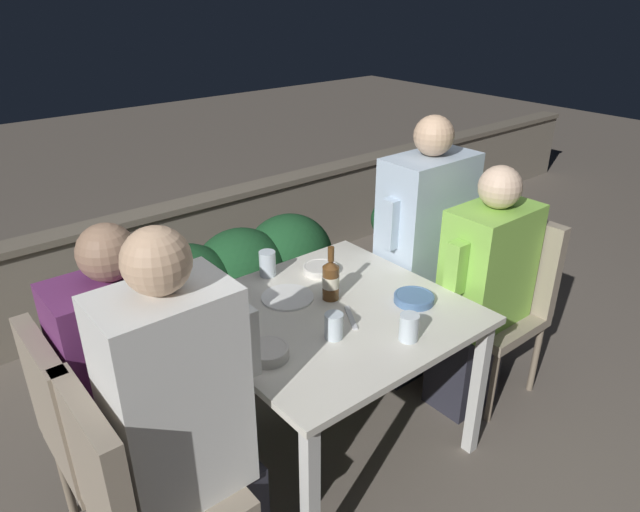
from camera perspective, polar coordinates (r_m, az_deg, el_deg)
name	(u,v)px	position (r m, az deg, el deg)	size (l,w,h in m)	color
ground_plane	(330,441)	(2.76, 1.00, -18.01)	(16.00, 16.00, 0.00)	#665B51
parapet_wall	(162,256)	(3.78, -15.48, 0.03)	(9.00, 0.18, 0.65)	gray
dining_table	(331,327)	(2.38, 1.12, -7.12)	(1.02, 0.97, 0.70)	silver
planter_hedge	(242,288)	(3.12, -7.84, -3.20)	(1.16, 0.47, 0.75)	brown
chair_left_near	(133,489)	(1.93, -18.17, -21.24)	(0.43, 0.42, 0.91)	gray
person_white_polo	(188,424)	(1.88, -13.05, -16.03)	(0.48, 0.26, 1.35)	#282833
chair_left_far	(87,424)	(2.20, -22.28, -15.29)	(0.43, 0.42, 0.91)	gray
person_purple_stripe	(139,382)	(2.19, -17.62, -11.91)	(0.50, 0.26, 1.24)	#282833
chair_right_near	(504,290)	(2.96, 17.96, -3.27)	(0.43, 0.42, 0.91)	gray
person_green_blouse	(481,292)	(2.78, 15.80, -3.46)	(0.50, 0.26, 1.20)	#282833
chair_right_far	(443,266)	(3.11, 12.17, -1.01)	(0.43, 0.42, 0.91)	gray
person_blue_shirt	(420,252)	(2.91, 9.97, 0.37)	(0.52, 0.26, 1.36)	#282833
beer_bottle	(331,279)	(2.37, 1.09, -2.34)	(0.07, 0.07, 0.24)	brown
plate_0	(287,297)	(2.42, -3.28, -4.14)	(0.22, 0.22, 0.01)	white
bowl_0	(268,352)	(2.06, -5.26, -9.49)	(0.15, 0.15, 0.04)	beige
bowl_1	(414,298)	(2.42, 9.39, -4.15)	(0.17, 0.17, 0.03)	#4C709E
bowl_2	(321,268)	(2.62, 0.06, -1.26)	(0.16, 0.16, 0.03)	silver
glass_cup_0	(237,312)	(2.24, -8.29, -5.54)	(0.07, 0.07, 0.11)	silver
glass_cup_1	(334,326)	(2.14, 1.39, -7.00)	(0.07, 0.07, 0.10)	silver
glass_cup_2	(267,264)	(2.59, -5.28, -0.76)	(0.08, 0.08, 0.12)	silver
glass_cup_3	(409,327)	(2.16, 8.89, -7.06)	(0.07, 0.07, 0.11)	silver
fork_0	(351,318)	(2.28, 3.10, -6.17)	(0.10, 0.16, 0.01)	silver
potted_plant	(395,234)	(3.80, 7.50, 2.18)	(0.33, 0.33, 0.66)	#9E5638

